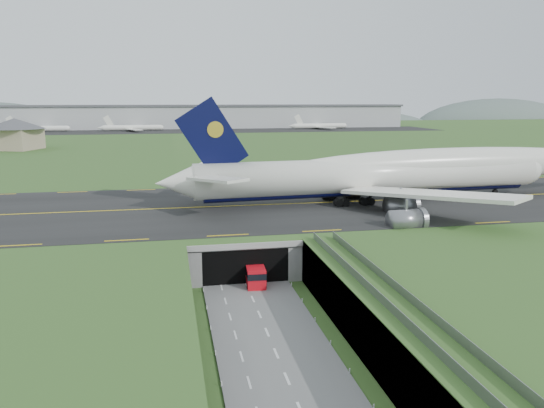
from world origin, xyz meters
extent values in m
plane|color=#2E5020|center=(0.00, 0.00, 0.00)|extent=(900.00, 900.00, 0.00)
cube|color=gray|center=(0.00, 0.00, 3.00)|extent=(800.00, 800.00, 6.00)
cube|color=slate|center=(0.00, -7.50, 0.10)|extent=(12.00, 75.00, 0.20)
cube|color=black|center=(0.00, 33.00, 6.09)|extent=(800.00, 44.00, 0.18)
cube|color=gray|center=(0.00, 19.00, 5.50)|extent=(16.00, 22.00, 1.00)
cube|color=gray|center=(-7.00, 19.00, 3.00)|extent=(2.00, 22.00, 6.00)
cube|color=gray|center=(7.00, 19.00, 3.00)|extent=(2.00, 22.00, 6.00)
cube|color=black|center=(0.00, 14.00, 2.50)|extent=(12.00, 12.00, 5.00)
cube|color=#A8A8A3|center=(0.00, 7.95, 5.60)|extent=(17.00, 0.50, 0.80)
cube|color=#A8A8A3|center=(11.00, -18.50, 5.80)|extent=(3.00, 53.00, 0.50)
cube|color=gray|center=(9.60, -18.50, 6.55)|extent=(0.06, 53.00, 1.00)
cube|color=gray|center=(12.40, -18.50, 6.55)|extent=(0.06, 53.00, 1.00)
cylinder|color=#A8A8A3|center=(11.00, -28.00, 2.80)|extent=(0.90, 0.90, 5.60)
cylinder|color=#A8A8A3|center=(11.00, -16.00, 2.80)|extent=(0.90, 0.90, 5.60)
cylinder|color=#A8A8A3|center=(11.00, -4.00, 2.80)|extent=(0.90, 0.90, 5.60)
cylinder|color=white|center=(28.02, 32.56, 11.18)|extent=(68.27, 10.92, 6.40)
sphere|color=white|center=(61.94, 34.83, 11.18)|extent=(6.68, 6.68, 6.27)
cone|color=white|center=(-8.90, 30.10, 11.18)|extent=(7.39, 6.53, 6.08)
ellipsoid|color=white|center=(46.33, 33.79, 12.62)|extent=(73.82, 10.78, 6.72)
ellipsoid|color=black|center=(60.94, 34.77, 11.98)|extent=(4.66, 3.09, 2.24)
cylinder|color=black|center=(28.02, 32.56, 8.68)|extent=(64.63, 6.99, 2.69)
cube|color=white|center=(28.94, 48.66, 10.18)|extent=(19.50, 29.98, 2.69)
cube|color=white|center=(-3.41, 37.98, 12.68)|extent=(8.61, 11.89, 1.03)
cube|color=white|center=(31.08, 16.73, 10.18)|extent=(22.50, 28.79, 2.69)
cube|color=white|center=(-2.41, 23.01, 12.68)|extent=(9.63, 11.73, 1.03)
cube|color=black|center=(-2.42, 30.53, 18.68)|extent=(12.73, 1.45, 14.15)
cylinder|color=yellow|center=(-1.92, 30.56, 20.18)|extent=(2.84, 0.89, 2.80)
cylinder|color=slate|center=(28.11, 42.09, 7.08)|extent=(5.41, 3.64, 3.30)
cylinder|color=slate|center=(22.69, 52.25, 7.08)|extent=(5.41, 3.64, 3.30)
cylinder|color=slate|center=(29.37, 23.13, 7.08)|extent=(5.41, 3.64, 3.30)
cylinder|color=slate|center=(25.36, 12.34, 7.08)|extent=(5.41, 3.64, 3.30)
cylinder|color=black|center=(55.15, 34.38, 6.73)|extent=(1.13, 0.57, 1.10)
cube|color=black|center=(23.53, 32.26, 6.88)|extent=(6.45, 7.38, 1.40)
cube|color=red|center=(1.25, 8.13, 1.53)|extent=(2.87, 6.78, 2.66)
cube|color=black|center=(1.25, 8.13, 2.06)|extent=(2.93, 6.87, 0.89)
cube|color=black|center=(1.25, 8.13, 0.42)|extent=(2.67, 6.33, 0.44)
cylinder|color=black|center=(-0.04, 5.99, 0.49)|extent=(0.36, 0.81, 0.80)
cylinder|color=black|center=(0.23, 10.41, 0.49)|extent=(0.36, 0.81, 0.80)
cylinder|color=black|center=(2.26, 5.86, 0.49)|extent=(0.36, 0.81, 0.80)
cylinder|color=black|center=(2.53, 10.28, 0.49)|extent=(0.36, 0.81, 0.80)
cube|color=tan|center=(-67.73, 159.35, 10.05)|extent=(19.41, 19.41, 8.09)
cone|color=#4C4C51|center=(-67.73, 159.35, 16.11)|extent=(28.47, 28.47, 4.05)
cube|color=#B2B2B2|center=(0.00, 300.00, 13.50)|extent=(300.00, 22.00, 15.00)
cube|color=#4C4C51|center=(0.00, 300.00, 21.00)|extent=(302.00, 24.00, 1.20)
cube|color=black|center=(0.00, 270.00, 6.14)|extent=(320.00, 50.00, 0.08)
cylinder|color=white|center=(-85.81, 275.00, 8.18)|extent=(34.00, 3.20, 3.20)
cylinder|color=white|center=(-31.12, 275.00, 8.18)|extent=(34.00, 3.20, 3.20)
cylinder|color=white|center=(87.19, 275.00, 8.18)|extent=(34.00, 3.20, 3.20)
ellipsoid|color=#4E5E59|center=(120.00, 430.00, -4.00)|extent=(260.00, 91.00, 44.00)
ellipsoid|color=#4E5E59|center=(320.00, 430.00, -4.00)|extent=(180.00, 63.00, 60.00)
camera|label=1|loc=(-9.82, -61.27, 25.29)|focal=35.00mm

